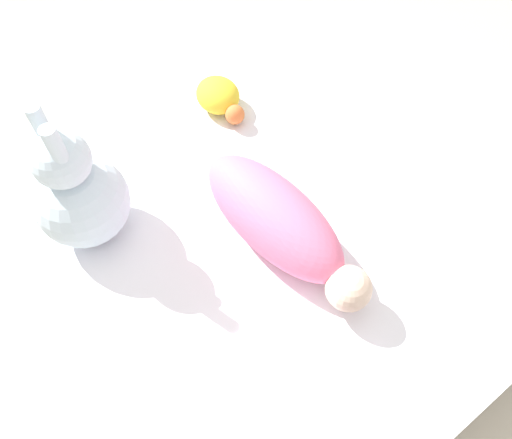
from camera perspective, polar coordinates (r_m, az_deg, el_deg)
ground_plane at (r=1.38m, az=-1.59°, el=-4.97°), size 12.00×12.00×0.00m
bed_mattress at (r=1.30m, az=-1.69°, el=-3.03°), size 1.27×0.84×0.19m
swaddled_baby at (r=1.13m, az=2.57°, el=-0.20°), size 0.50×0.21×0.16m
bunny_plush at (r=1.17m, az=-19.61°, el=2.76°), size 0.22×0.22×0.37m
turtle_plush at (r=1.44m, az=-4.18°, el=13.79°), size 0.18×0.12×0.09m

